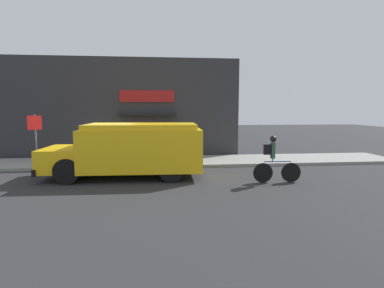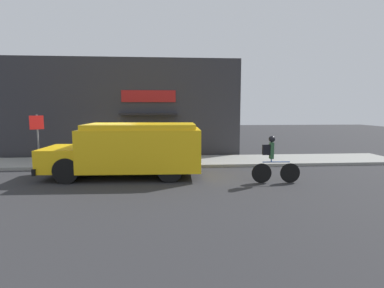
% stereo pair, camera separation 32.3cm
% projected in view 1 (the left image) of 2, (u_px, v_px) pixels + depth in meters
% --- Properties ---
extents(ground_plane, '(70.00, 70.00, 0.00)m').
position_uv_depth(ground_plane, '(106.00, 170.00, 12.94)').
color(ground_plane, '#2B2B2D').
extents(sidewalk, '(28.00, 2.77, 0.13)m').
position_uv_depth(sidewalk, '(111.00, 163.00, 14.30)').
color(sidewalk, gray).
rests_on(sidewalk, ground_plane).
extents(storefront, '(13.22, 0.79, 5.30)m').
position_uv_depth(storefront, '(116.00, 108.00, 15.70)').
color(storefront, '#2D2D33').
rests_on(storefront, ground_plane).
extents(school_bus, '(5.96, 2.86, 2.05)m').
position_uv_depth(school_bus, '(132.00, 149.00, 11.47)').
color(school_bus, yellow).
rests_on(school_bus, ground_plane).
extents(cyclist, '(1.72, 0.23, 1.68)m').
position_uv_depth(cyclist, '(274.00, 160.00, 10.62)').
color(cyclist, black).
rests_on(cyclist, ground_plane).
extents(stop_sign_post, '(0.45, 0.45, 2.24)m').
position_uv_depth(stop_sign_post, '(35.00, 132.00, 12.92)').
color(stop_sign_post, slate).
rests_on(stop_sign_post, sidewalk).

